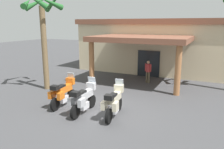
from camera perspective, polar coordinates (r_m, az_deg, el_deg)
ground_plane at (r=11.34m, az=-2.93°, el=-8.97°), size 80.00×80.00×0.00m
motel_building at (r=20.87m, az=11.61°, el=7.46°), size 13.86×10.70×4.60m
motorcycle_orange at (r=11.91m, az=-12.43°, el=-4.61°), size 0.74×2.21×1.61m
motorcycle_silver at (r=10.78m, az=-7.31°, el=-6.27°), size 0.72×2.21×1.61m
motorcycle_cream at (r=10.27m, az=0.51°, el=-7.15°), size 0.80×2.21×1.61m
pedestrian at (r=16.31m, az=9.19°, el=1.11°), size 0.51×0.32×1.63m
palm_tree_roadside at (r=14.86m, az=-17.43°, el=13.21°), size 2.53×2.53×6.18m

